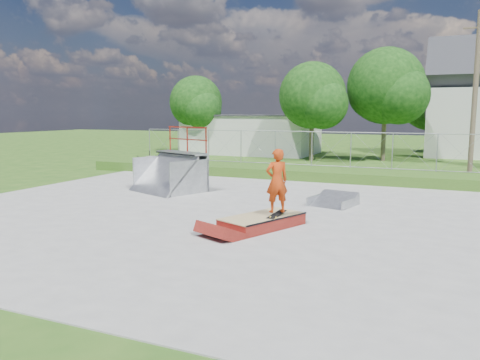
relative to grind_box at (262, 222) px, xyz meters
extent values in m
plane|color=#2B5719|center=(-1.65, 1.10, -0.18)|extent=(120.00, 120.00, 0.00)
cube|color=gray|center=(-1.65, 1.10, -0.16)|extent=(20.00, 16.00, 0.04)
cube|color=#2B5719|center=(-1.65, 10.60, 0.07)|extent=(24.00, 3.00, 0.50)
cube|color=maroon|center=(0.00, 0.00, -0.01)|extent=(2.03, 2.70, 0.34)
cube|color=tan|center=(0.00, 0.00, 0.17)|extent=(2.06, 2.72, 0.02)
cube|color=black|center=(0.39, 0.10, 0.23)|extent=(0.37, 0.82, 0.13)
imported|color=#C0380F|center=(0.39, 0.10, 1.12)|extent=(0.77, 0.75, 1.78)
cube|color=silver|center=(-9.65, 23.10, 1.32)|extent=(10.00, 6.00, 3.00)
cylinder|color=brown|center=(5.85, 13.10, 3.82)|extent=(0.24, 0.24, 8.00)
cylinder|color=brown|center=(-3.65, 19.10, 1.04)|extent=(0.30, 0.30, 2.45)
sphere|color=#0F360E|center=(-3.65, 19.10, 4.23)|extent=(4.48, 4.48, 4.48)
sphere|color=#0F360E|center=(-2.81, 18.54, 3.67)|extent=(3.36, 3.36, 3.36)
cylinder|color=brown|center=(0.85, 21.10, 1.22)|extent=(0.30, 0.30, 2.80)
sphere|color=#0F360E|center=(0.85, 21.10, 4.86)|extent=(5.12, 5.12, 5.12)
sphere|color=#0F360E|center=(1.81, 20.46, 4.22)|extent=(3.84, 3.84, 3.84)
cylinder|color=brown|center=(-13.65, 21.10, 0.95)|extent=(0.30, 0.30, 2.27)
sphere|color=#0F360E|center=(-13.65, 21.10, 3.91)|extent=(4.16, 4.16, 4.16)
sphere|color=#0F360E|center=(-12.87, 20.58, 3.39)|extent=(3.12, 3.12, 3.12)
cylinder|color=brown|center=(3.35, 29.10, 0.87)|extent=(0.30, 0.30, 2.10)
sphere|color=#0F360E|center=(3.35, 29.10, 3.60)|extent=(3.84, 3.84, 3.84)
sphere|color=#0F360E|center=(4.07, 28.62, 3.12)|extent=(2.88, 2.88, 2.88)
camera|label=1|loc=(4.55, -12.09, 3.05)|focal=35.00mm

